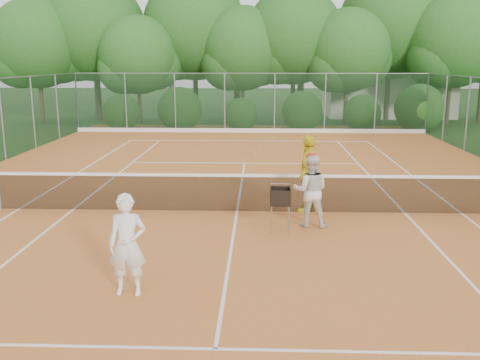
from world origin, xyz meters
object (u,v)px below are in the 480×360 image
at_px(ball_hopper, 280,197).
at_px(player_center_grp, 310,190).
at_px(player_white, 127,245).
at_px(player_yellow, 309,174).

bearing_deg(ball_hopper, player_center_grp, 7.52).
height_order(player_center_grp, ball_hopper, player_center_grp).
bearing_deg(player_center_grp, ball_hopper, -149.57).
distance_m(player_white, player_yellow, 5.84).
bearing_deg(player_yellow, player_center_grp, 21.00).
distance_m(player_yellow, ball_hopper, 1.74).
height_order(player_yellow, ball_hopper, player_yellow).
bearing_deg(player_white, player_yellow, 54.52).
xyz_separation_m(player_white, player_center_grp, (3.20, 3.69, 0.01)).
distance_m(player_center_grp, ball_hopper, 0.79).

